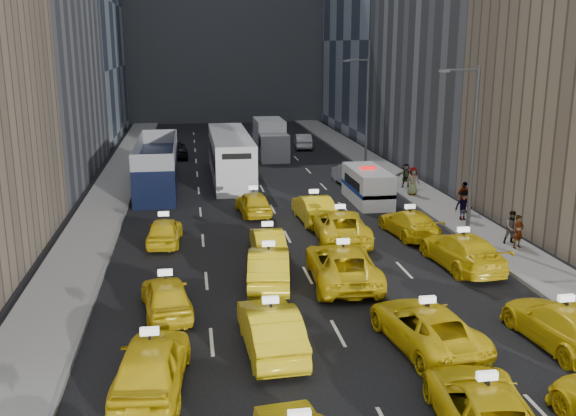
# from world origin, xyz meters

# --- Properties ---
(ground) EXTENTS (160.00, 160.00, 0.00)m
(ground) POSITION_xyz_m (0.00, 0.00, 0.00)
(ground) COLOR black
(ground) RESTS_ON ground
(sidewalk_west) EXTENTS (3.00, 90.00, 0.15)m
(sidewalk_west) POSITION_xyz_m (-10.50, 25.00, 0.07)
(sidewalk_west) COLOR gray
(sidewalk_west) RESTS_ON ground
(sidewalk_east) EXTENTS (3.00, 90.00, 0.15)m
(sidewalk_east) POSITION_xyz_m (10.50, 25.00, 0.07)
(sidewalk_east) COLOR gray
(sidewalk_east) RESTS_ON ground
(curb_west) EXTENTS (0.15, 90.00, 0.18)m
(curb_west) POSITION_xyz_m (-9.05, 25.00, 0.09)
(curb_west) COLOR slate
(curb_west) RESTS_ON ground
(curb_east) EXTENTS (0.15, 90.00, 0.18)m
(curb_east) POSITION_xyz_m (9.05, 25.00, 0.09)
(curb_east) COLOR slate
(curb_east) RESTS_ON ground
(streetlight_near) EXTENTS (2.15, 0.22, 9.00)m
(streetlight_near) POSITION_xyz_m (9.18, 12.00, 4.92)
(streetlight_near) COLOR #595B60
(streetlight_near) RESTS_ON ground
(streetlight_far) EXTENTS (2.15, 0.22, 9.00)m
(streetlight_far) POSITION_xyz_m (9.18, 32.00, 4.92)
(streetlight_far) COLOR #595B60
(streetlight_far) RESTS_ON ground
(taxi_2) EXTENTS (3.00, 5.43, 1.44)m
(taxi_2) POSITION_xyz_m (2.44, -4.47, 0.72)
(taxi_2) COLOR yellow
(taxi_2) RESTS_ON ground
(taxi_4) EXTENTS (2.46, 5.10, 1.68)m
(taxi_4) POSITION_xyz_m (-6.36, -0.94, 0.84)
(taxi_4) COLOR yellow
(taxi_4) RESTS_ON ground
(taxi_5) EXTENTS (1.95, 4.98, 1.62)m
(taxi_5) POSITION_xyz_m (-2.55, 1.04, 0.81)
(taxi_5) COLOR yellow
(taxi_5) RESTS_ON ground
(taxi_6) EXTENTS (3.11, 5.55, 1.46)m
(taxi_6) POSITION_xyz_m (2.73, 0.61, 0.73)
(taxi_6) COLOR yellow
(taxi_6) RESTS_ON ground
(taxi_7) EXTENTS (2.56, 5.41, 1.52)m
(taxi_7) POSITION_xyz_m (7.35, -0.11, 0.76)
(taxi_7) COLOR yellow
(taxi_7) RESTS_ON ground
(taxi_8) EXTENTS (2.28, 4.45, 1.45)m
(taxi_8) POSITION_xyz_m (-6.09, 4.69, 0.73)
(taxi_8) COLOR yellow
(taxi_8) RESTS_ON ground
(taxi_9) EXTENTS (2.30, 5.06, 1.61)m
(taxi_9) POSITION_xyz_m (-1.85, 7.18, 0.80)
(taxi_9) COLOR yellow
(taxi_9) RESTS_ON ground
(taxi_10) EXTENTS (3.10, 6.07, 1.64)m
(taxi_10) POSITION_xyz_m (1.33, 6.92, 0.82)
(taxi_10) COLOR yellow
(taxi_10) RESTS_ON ground
(taxi_11) EXTENTS (2.61, 5.64, 1.60)m
(taxi_11) POSITION_xyz_m (7.23, 7.99, 0.80)
(taxi_11) COLOR yellow
(taxi_11) RESTS_ON ground
(taxi_12) EXTENTS (1.92, 4.20, 1.39)m
(taxi_12) POSITION_xyz_m (-6.46, 13.70, 0.70)
(taxi_12) COLOR yellow
(taxi_12) RESTS_ON ground
(taxi_13) EXTENTS (1.44, 4.10, 1.35)m
(taxi_13) POSITION_xyz_m (-1.41, 11.18, 0.67)
(taxi_13) COLOR yellow
(taxi_13) RESTS_ON ground
(taxi_14) EXTENTS (3.04, 5.91, 1.59)m
(taxi_14) POSITION_xyz_m (2.65, 13.04, 0.80)
(taxi_14) COLOR yellow
(taxi_14) RESTS_ON ground
(taxi_15) EXTENTS (2.48, 5.03, 1.41)m
(taxi_15) POSITION_xyz_m (6.51, 13.18, 0.70)
(taxi_15) COLOR yellow
(taxi_15) RESTS_ON ground
(taxi_16) EXTENTS (2.11, 4.38, 1.44)m
(taxi_16) POSITION_xyz_m (-1.32, 18.92, 0.72)
(taxi_16) COLOR yellow
(taxi_16) RESTS_ON ground
(taxi_17) EXTENTS (1.91, 4.88, 1.58)m
(taxi_17) POSITION_xyz_m (1.98, 16.80, 0.79)
(taxi_17) COLOR yellow
(taxi_17) RESTS_ON ground
(nypd_van) EXTENTS (2.34, 5.61, 2.38)m
(nypd_van) POSITION_xyz_m (6.34, 20.85, 1.08)
(nypd_van) COLOR white
(nypd_van) RESTS_ON ground
(double_decker) EXTENTS (4.14, 12.11, 3.45)m
(double_decker) POSITION_xyz_m (-7.33, 26.89, 1.71)
(double_decker) COLOR black
(double_decker) RESTS_ON ground
(city_bus) EXTENTS (3.00, 13.46, 3.47)m
(city_bus) POSITION_xyz_m (-1.96, 29.92, 1.72)
(city_bus) COLOR silver
(city_bus) RESTS_ON ground
(box_truck) EXTENTS (3.33, 7.57, 3.35)m
(box_truck) POSITION_xyz_m (2.31, 39.11, 1.65)
(box_truck) COLOR silver
(box_truck) RESTS_ON ground
(misc_car_0) EXTENTS (1.94, 4.98, 1.61)m
(misc_car_0) POSITION_xyz_m (6.56, 26.09, 0.81)
(misc_car_0) COLOR #A5A7AD
(misc_car_0) RESTS_ON ground
(misc_car_1) EXTENTS (2.75, 5.43, 1.47)m
(misc_car_1) POSITION_xyz_m (-6.52, 40.22, 0.74)
(misc_car_1) COLOR black
(misc_car_1) RESTS_ON ground
(misc_car_2) EXTENTS (2.13, 5.19, 1.50)m
(misc_car_2) POSITION_xyz_m (1.90, 45.95, 0.75)
(misc_car_2) COLOR gray
(misc_car_2) RESTS_ON ground
(misc_car_3) EXTENTS (1.99, 4.38, 1.46)m
(misc_car_3) POSITION_xyz_m (-1.69, 42.87, 0.73)
(misc_car_3) COLOR black
(misc_car_3) RESTS_ON ground
(misc_car_4) EXTENTS (1.98, 4.53, 1.45)m
(misc_car_4) POSITION_xyz_m (6.12, 43.60, 0.72)
(misc_car_4) COLOR #A9ABB1
(misc_car_4) RESTS_ON ground
(pedestrian_0) EXTENTS (0.71, 0.57, 1.69)m
(pedestrian_0) POSITION_xyz_m (11.01, 9.88, 0.99)
(pedestrian_0) COLOR gray
(pedestrian_0) RESTS_ON sidewalk_east
(pedestrian_1) EXTENTS (0.87, 0.52, 1.71)m
(pedestrian_1) POSITION_xyz_m (11.06, 10.59, 1.01)
(pedestrian_1) COLOR gray
(pedestrian_1) RESTS_ON sidewalk_east
(pedestrian_2) EXTENTS (1.20, 0.64, 1.77)m
(pedestrian_2) POSITION_xyz_m (10.50, 15.26, 1.03)
(pedestrian_2) COLOR gray
(pedestrian_2) RESTS_ON sidewalk_east
(pedestrian_3) EXTENTS (1.21, 0.80, 1.89)m
(pedestrian_3) POSITION_xyz_m (11.20, 16.88, 1.09)
(pedestrian_3) COLOR gray
(pedestrian_3) RESTS_ON sidewalk_east
(pedestrian_4) EXTENTS (0.94, 0.54, 1.89)m
(pedestrian_4) POSITION_xyz_m (9.78, 21.88, 1.09)
(pedestrian_4) COLOR gray
(pedestrian_4) RESTS_ON sidewalk_east
(pedestrian_5) EXTENTS (1.58, 0.61, 1.67)m
(pedestrian_5) POSITION_xyz_m (10.12, 24.25, 0.98)
(pedestrian_5) COLOR gray
(pedestrian_5) RESTS_ON sidewalk_east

